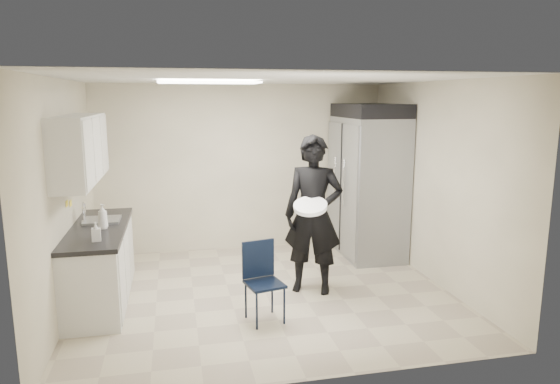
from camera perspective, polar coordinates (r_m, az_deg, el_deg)
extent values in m
plane|color=#B4A98D|center=(6.33, -1.69, -11.48)|extent=(4.50, 4.50, 0.00)
plane|color=silver|center=(5.86, -1.83, 12.78)|extent=(4.50, 4.50, 0.00)
plane|color=beige|center=(7.91, -4.38, 2.78)|extent=(4.50, 0.00, 4.50)
plane|color=beige|center=(5.98, -23.46, -0.67)|extent=(0.00, 4.00, 4.00)
plane|color=beige|center=(6.73, 17.45, 0.91)|extent=(0.00, 4.00, 4.00)
cube|color=white|center=(6.18, -8.13, 12.29)|extent=(1.20, 0.60, 0.02)
cube|color=silver|center=(6.34, -19.84, -7.95)|extent=(0.60, 1.90, 0.86)
cube|color=black|center=(6.21, -20.11, -3.96)|extent=(0.64, 1.95, 0.05)
cube|color=gray|center=(6.45, -19.63, -3.53)|extent=(0.42, 0.40, 0.14)
cylinder|color=silver|center=(6.45, -21.47, -2.29)|extent=(0.02, 0.02, 0.24)
cube|color=silver|center=(6.07, -21.85, 4.62)|extent=(0.35, 1.80, 0.75)
cube|color=black|center=(7.23, -20.76, 3.93)|extent=(0.22, 0.30, 0.35)
cube|color=yellow|center=(6.09, -23.17, -1.22)|extent=(0.00, 0.12, 0.07)
cube|color=yellow|center=(6.29, -22.81, -1.21)|extent=(0.00, 0.12, 0.07)
cube|color=gray|center=(7.72, 9.99, 0.57)|extent=(0.80, 1.35, 2.10)
cube|color=black|center=(7.60, 10.27, 9.13)|extent=(0.80, 1.35, 0.20)
cube|color=black|center=(5.45, -1.77, -10.49)|extent=(0.45, 0.45, 0.84)
imported|color=black|center=(6.13, 3.83, -2.62)|extent=(0.85, 0.73, 1.96)
cylinder|color=white|center=(5.85, 3.49, -1.63)|extent=(0.53, 0.53, 0.05)
imported|color=white|center=(6.06, -19.61, -2.64)|extent=(0.16, 0.16, 0.29)
imported|color=silver|center=(5.58, -20.29, -4.26)|extent=(0.10, 0.10, 0.20)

